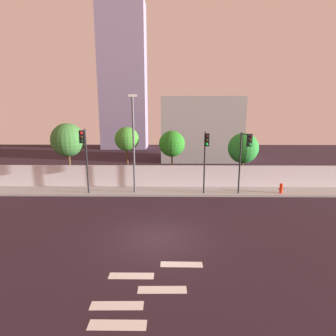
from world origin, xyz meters
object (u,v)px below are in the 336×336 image
traffic_light_left (206,150)px  street_lamp_curbside (133,137)px  roadside_tree_midright (172,144)px  roadside_tree_rightmost (243,148)px  roadside_tree_midleft (127,139)px  traffic_light_right (245,151)px  roadside_tree_leftmost (68,140)px  fire_hydrant (281,188)px  traffic_light_center (84,148)px

traffic_light_left → street_lamp_curbside: street_lamp_curbside is taller
roadside_tree_midright → roadside_tree_rightmost: roadside_tree_midright is taller
roadside_tree_midleft → roadside_tree_midright: bearing=-0.0°
roadside_tree_midleft → traffic_light_right: bearing=-23.4°
traffic_light_left → traffic_light_right: bearing=2.8°
traffic_light_left → roadside_tree_leftmost: roadside_tree_leftmost is taller
street_lamp_curbside → fire_hydrant: (11.44, 0.11, -3.94)m
fire_hydrant → roadside_tree_rightmost: size_ratio=0.17×
traffic_light_center → roadside_tree_rightmost: bearing=18.1°
street_lamp_curbside → roadside_tree_midright: street_lamp_curbside is taller
traffic_light_right → street_lamp_curbside: bearing=175.9°
traffic_light_left → roadside_tree_midright: traffic_light_left is taller
traffic_light_right → roadside_tree_midleft: 10.16m
street_lamp_curbside → roadside_tree_rightmost: 9.89m
street_lamp_curbside → roadside_tree_rightmost: size_ratio=1.63×
traffic_light_left → street_lamp_curbside: size_ratio=0.64×
traffic_light_right → roadside_tree_leftmost: bearing=164.5°
traffic_light_left → roadside_tree_midright: bearing=120.4°
roadside_tree_leftmost → roadside_tree_midright: (9.19, -0.00, -0.33)m
fire_hydrant → roadside_tree_rightmost: (-2.26, 3.32, 2.66)m
fire_hydrant → roadside_tree_rightmost: 4.82m
roadside_tree_midleft → roadside_tree_midright: (3.98, -0.00, -0.41)m
traffic_light_center → roadside_tree_rightmost: size_ratio=1.09×
roadside_tree_rightmost → roadside_tree_leftmost: bearing=180.0°
traffic_light_right → street_lamp_curbside: 8.33m
street_lamp_curbside → fire_hydrant: size_ratio=9.40×
roadside_tree_leftmost → roadside_tree_midleft: 5.22m
traffic_light_right → roadside_tree_midright: traffic_light_right is taller
traffic_light_center → roadside_tree_leftmost: size_ratio=0.92×
traffic_light_left → street_lamp_curbside: (-5.36, 0.74, 0.88)m
street_lamp_curbside → roadside_tree_rightmost: bearing=20.5°
traffic_light_left → traffic_light_center: size_ratio=0.96×
traffic_light_right → fire_hydrant: size_ratio=5.95×
fire_hydrant → roadside_tree_leftmost: bearing=169.4°
traffic_light_right → street_lamp_curbside: (-8.26, 0.60, 0.93)m
traffic_light_left → roadside_tree_rightmost: (3.82, 4.17, -0.41)m
traffic_light_right → roadside_tree_rightmost: (0.93, 4.03, -0.36)m
roadside_tree_midleft → roadside_tree_midright: size_ratio=1.07×
traffic_light_right → roadside_tree_midright: (-5.34, 4.03, 0.01)m
traffic_light_center → roadside_tree_midleft: size_ratio=0.98×
traffic_light_right → fire_hydrant: bearing=12.5°
traffic_light_left → roadside_tree_midleft: roadside_tree_midleft is taller
traffic_light_right → roadside_tree_midleft: size_ratio=0.93×
street_lamp_curbside → traffic_light_center: bearing=-168.3°
roadside_tree_midleft → roadside_tree_rightmost: 10.28m
traffic_light_left → fire_hydrant: 6.86m
fire_hydrant → roadside_tree_midleft: (-12.50, 3.32, 3.43)m
traffic_light_left → fire_hydrant: bearing=7.9°
street_lamp_curbside → roadside_tree_leftmost: street_lamp_curbside is taller
traffic_light_center → traffic_light_right: size_ratio=1.05×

